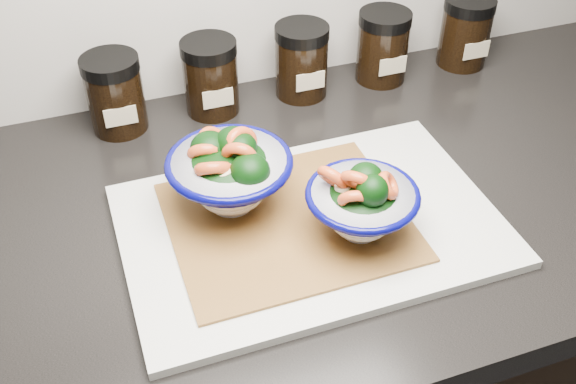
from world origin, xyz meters
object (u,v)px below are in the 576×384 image
object	(u,v)px
cutting_board	(310,225)
spice_jar_d	(383,46)
spice_jar_e	(465,32)
spice_jar_c	(302,61)
spice_jar_b	(211,77)
bowl_left	(230,172)
bowl_right	(362,204)
spice_jar_a	(115,94)

from	to	relation	value
cutting_board	spice_jar_d	xyz separation A→B (m)	(0.23, 0.30, 0.05)
spice_jar_d	spice_jar_e	xyz separation A→B (m)	(0.15, 0.00, 0.00)
spice_jar_c	spice_jar_d	world-z (taller)	same
spice_jar_b	spice_jar_c	world-z (taller)	same
bowl_left	bowl_right	size ratio (longest dim) A/B	1.16
cutting_board	spice_jar_b	xyz separation A→B (m)	(-0.04, 0.30, 0.05)
cutting_board	spice_jar_d	distance (m)	0.38
bowl_left	spice_jar_e	size ratio (longest dim) A/B	1.35
bowl_left	spice_jar_c	size ratio (longest dim) A/B	1.35
spice_jar_c	spice_jar_e	size ratio (longest dim) A/B	1.00
bowl_left	spice_jar_d	xyz separation A→B (m)	(0.32, 0.24, -0.01)
spice_jar_c	spice_jar_e	bearing A→B (deg)	0.00
bowl_left	spice_jar_d	bearing A→B (deg)	36.82
cutting_board	spice_jar_b	size ratio (longest dim) A/B	3.98
spice_jar_a	spice_jar_c	size ratio (longest dim) A/B	1.00
spice_jar_b	spice_jar_d	xyz separation A→B (m)	(0.28, 0.00, 0.00)
cutting_board	spice_jar_b	distance (m)	0.30
bowl_right	spice_jar_e	xyz separation A→B (m)	(0.34, 0.33, -0.00)
spice_jar_a	spice_jar_b	world-z (taller)	same
bowl_right	spice_jar_b	world-z (taller)	bowl_right
spice_jar_c	spice_jar_d	xyz separation A→B (m)	(0.14, 0.00, 0.00)
bowl_left	spice_jar_a	size ratio (longest dim) A/B	1.35
spice_jar_b	spice_jar_e	xyz separation A→B (m)	(0.43, 0.00, 0.00)
spice_jar_d	spice_jar_a	bearing A→B (deg)	180.00
bowl_right	spice_jar_e	distance (m)	0.47
bowl_left	spice_jar_d	size ratio (longest dim) A/B	1.35
bowl_left	bowl_right	xyz separation A→B (m)	(0.13, -0.10, -0.01)
bowl_left	spice_jar_c	bearing A→B (deg)	52.83
spice_jar_b	bowl_left	bearing A→B (deg)	-98.83
bowl_right	spice_jar_a	world-z (taller)	bowl_right
bowl_right	spice_jar_b	size ratio (longest dim) A/B	1.17
spice_jar_a	spice_jar_e	distance (m)	0.57
cutting_board	bowl_left	world-z (taller)	bowl_left
cutting_board	spice_jar_b	world-z (taller)	spice_jar_b
bowl_left	spice_jar_b	bearing A→B (deg)	81.17
cutting_board	bowl_right	xyz separation A→B (m)	(0.05, -0.04, 0.05)
cutting_board	spice_jar_c	xyz separation A→B (m)	(0.10, 0.30, 0.05)
spice_jar_a	cutting_board	bearing A→B (deg)	-58.22
spice_jar_b	spice_jar_d	world-z (taller)	same
spice_jar_b	spice_jar_c	xyz separation A→B (m)	(0.14, 0.00, 0.00)
spice_jar_d	cutting_board	bearing A→B (deg)	-128.33
cutting_board	spice_jar_c	distance (m)	0.32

